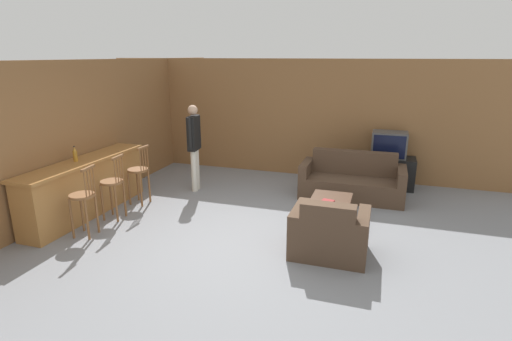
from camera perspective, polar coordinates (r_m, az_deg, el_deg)
ground_plane at (r=6.03m, az=-1.65°, el=-10.13°), size 24.00×24.00×0.00m
wall_back at (r=9.12m, az=6.22°, el=7.44°), size 9.40×0.08×2.60m
wall_left at (r=8.35m, az=-20.27°, el=5.72°), size 0.08×8.74×2.60m
bar_counter at (r=7.46m, az=-23.08°, el=-2.18°), size 0.55×2.65×0.97m
bar_chair_near at (r=6.55m, az=-23.43°, el=-3.98°), size 0.41×0.41×1.10m
bar_chair_mid at (r=7.05m, az=-19.76°, el=-2.18°), size 0.40×0.40×1.10m
bar_chair_far at (r=7.63m, az=-16.39°, el=-0.52°), size 0.38×0.38×1.10m
couch_far at (r=7.95m, az=13.55°, el=-1.59°), size 1.94×0.84×0.87m
armchair_near at (r=5.62m, az=10.41°, el=-9.00°), size 1.03×0.80×0.84m
coffee_table at (r=6.69m, az=10.58°, el=-4.54°), size 0.65×0.87×0.40m
tv_unit at (r=8.76m, az=18.15°, el=-0.21°), size 1.10×0.54×0.64m
tv at (r=8.62m, az=18.49°, el=3.53°), size 0.69×0.47×0.53m
bottle at (r=7.26m, az=-24.43°, el=2.10°), size 0.07×0.07×0.26m
book_on_table at (r=6.54m, az=10.22°, el=-4.34°), size 0.21×0.18×0.03m
person_by_window at (r=8.05m, az=-8.83°, el=3.99°), size 0.20×0.51×1.74m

